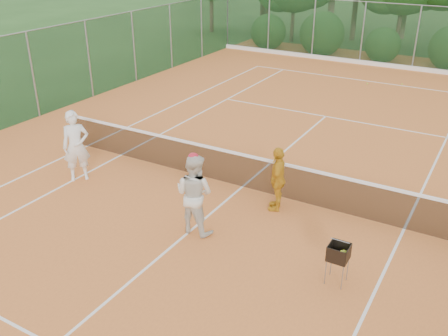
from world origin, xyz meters
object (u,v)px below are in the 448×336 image
(player_center_grp, at_px, (194,193))
(player_yellow, at_px, (278,179))
(player_white, at_px, (76,146))
(ball_hopper, at_px, (339,253))

(player_center_grp, distance_m, player_yellow, 2.14)
(player_white, distance_m, ball_hopper, 7.45)
(player_white, bearing_deg, player_yellow, -36.08)
(player_center_grp, distance_m, ball_hopper, 3.32)
(ball_hopper, bearing_deg, player_center_grp, 170.69)
(player_white, height_order, player_center_grp, player_white)
(player_white, relative_size, ball_hopper, 2.30)
(player_white, xyz_separation_m, ball_hopper, (7.40, -0.80, -0.30))
(player_yellow, bearing_deg, ball_hopper, 28.87)
(player_center_grp, xyz_separation_m, player_yellow, (1.15, 1.80, -0.13))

